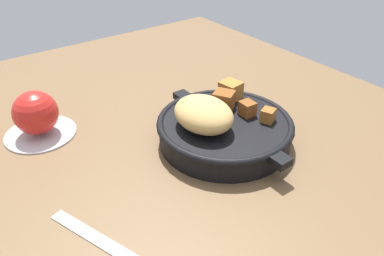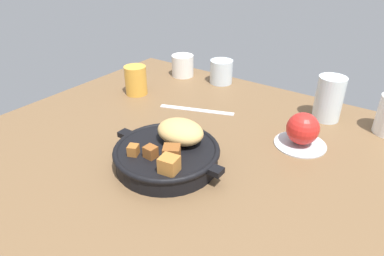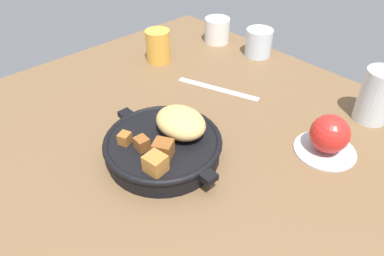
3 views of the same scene
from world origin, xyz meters
TOP-DOWN VIEW (x-y plane):
  - ground_plane at (0.00, 0.00)cm, footprint 107.19×90.83cm
  - cast_iron_skillet at (-3.18, -6.19)cm, footprint 26.06×21.78cm
  - saucer_plate at (16.53, 16.80)cm, footprint 11.64×11.64cm
  - red_apple at (16.53, 16.80)cm, footprint 7.24×7.24cm
  - butter_knife at (-12.72, 17.75)cm, footprint 19.84×8.59cm
  - water_glass_tall at (17.33, 33.05)cm, footprint 6.88×6.88cm
  - ceramic_mug_white at (-31.75, 37.01)cm, footprint 7.27×7.27cm
  - juice_glass_amber at (-33.96, 16.71)cm, footprint 6.47×6.47cm
  - water_glass_short at (-17.82, 39.02)cm, footprint 7.22×7.22cm

SIDE VIEW (x-z plane):
  - ground_plane at x=0.00cm, z-range -2.40..0.00cm
  - butter_knife at x=-12.72cm, z-range 0.00..0.36cm
  - saucer_plate at x=16.53cm, z-range 0.00..0.60cm
  - cast_iron_skillet at x=-3.18cm, z-range -1.31..7.31cm
  - ceramic_mug_white at x=-31.75cm, z-range 0.00..7.04cm
  - water_glass_short at x=-17.82cm, z-range 0.00..7.40cm
  - red_apple at x=16.53cm, z-range 0.60..7.84cm
  - juice_glass_amber at x=-33.96cm, z-range 0.00..8.52cm
  - water_glass_tall at x=17.33cm, z-range 0.00..11.45cm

